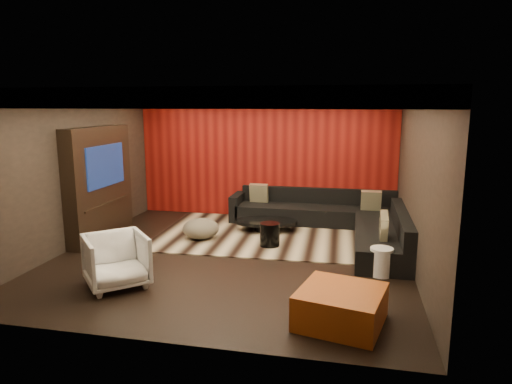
% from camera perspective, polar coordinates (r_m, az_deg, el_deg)
% --- Properties ---
extents(floor, '(6.00, 6.00, 0.02)m').
position_cam_1_polar(floor, '(8.08, -3.01, -8.11)').
color(floor, black).
rests_on(floor, ground).
extents(ceiling, '(6.00, 6.00, 0.02)m').
position_cam_1_polar(ceiling, '(7.64, -3.22, 12.31)').
color(ceiling, silver).
rests_on(ceiling, ground).
extents(wall_back, '(6.00, 0.02, 2.80)m').
position_cam_1_polar(wall_back, '(10.64, 1.15, 4.34)').
color(wall_back, black).
rests_on(wall_back, ground).
extents(wall_left, '(0.02, 6.00, 2.80)m').
position_cam_1_polar(wall_left, '(9.00, -21.96, 2.32)').
color(wall_left, black).
rests_on(wall_left, ground).
extents(wall_right, '(0.02, 6.00, 2.80)m').
position_cam_1_polar(wall_right, '(7.54, 19.57, 0.94)').
color(wall_right, black).
rests_on(wall_right, ground).
extents(red_feature_wall, '(5.98, 0.05, 2.78)m').
position_cam_1_polar(red_feature_wall, '(10.60, 1.11, 4.31)').
color(red_feature_wall, '#6B0C0A').
rests_on(red_feature_wall, ground).
extents(soffit_back, '(6.00, 0.60, 0.22)m').
position_cam_1_polar(soffit_back, '(10.27, 0.84, 11.31)').
color(soffit_back, silver).
rests_on(soffit_back, ground).
extents(soffit_front, '(6.00, 0.60, 0.22)m').
position_cam_1_polar(soffit_front, '(5.08, -11.42, 11.43)').
color(soffit_front, silver).
rests_on(soffit_front, ground).
extents(soffit_left, '(0.60, 4.80, 0.22)m').
position_cam_1_polar(soffit_left, '(8.74, -20.85, 10.66)').
color(soffit_left, silver).
rests_on(soffit_left, ground).
extents(soffit_right, '(0.60, 4.80, 0.22)m').
position_cam_1_polar(soffit_right, '(7.40, 17.80, 10.92)').
color(soffit_right, silver).
rests_on(soffit_right, ground).
extents(cove_back, '(4.80, 0.08, 0.04)m').
position_cam_1_polar(cove_back, '(9.93, 0.45, 10.80)').
color(cove_back, '#FFD899').
rests_on(cove_back, ground).
extents(cove_front, '(4.80, 0.08, 0.04)m').
position_cam_1_polar(cove_front, '(5.40, -9.93, 10.49)').
color(cove_front, '#FFD899').
rests_on(cove_front, ground).
extents(cove_left, '(0.08, 4.80, 0.04)m').
position_cam_1_polar(cove_left, '(8.57, -18.87, 10.20)').
color(cove_left, '#FFD899').
rests_on(cove_left, ground).
extents(cove_right, '(0.08, 4.80, 0.04)m').
position_cam_1_polar(cove_right, '(7.37, 15.09, 10.37)').
color(cove_right, '#FFD899').
rests_on(cove_right, ground).
extents(tv_surround, '(0.30, 2.00, 2.20)m').
position_cam_1_polar(tv_surround, '(9.46, -19.01, 1.06)').
color(tv_surround, black).
rests_on(tv_surround, ground).
extents(tv_screen, '(0.04, 1.30, 0.80)m').
position_cam_1_polar(tv_screen, '(9.33, -18.30, 3.15)').
color(tv_screen, black).
rests_on(tv_screen, ground).
extents(tv_shelf, '(0.04, 1.60, 0.04)m').
position_cam_1_polar(tv_shelf, '(9.45, -18.02, -1.36)').
color(tv_shelf, black).
rests_on(tv_shelf, ground).
extents(rug, '(4.08, 3.11, 0.02)m').
position_cam_1_polar(rug, '(9.37, 0.36, -5.27)').
color(rug, '#BDAB8A').
rests_on(rug, floor).
extents(coffee_table, '(1.49, 1.49, 0.22)m').
position_cam_1_polar(coffee_table, '(9.56, 1.25, -4.18)').
color(coffee_table, black).
rests_on(coffee_table, rug).
extents(drum_stool, '(0.45, 0.45, 0.44)m').
position_cam_1_polar(drum_stool, '(8.53, 1.74, -5.32)').
color(drum_stool, black).
rests_on(drum_stool, rug).
extents(striped_pouf, '(0.93, 0.93, 0.39)m').
position_cam_1_polar(striped_pouf, '(9.06, -6.90, -4.55)').
color(striped_pouf, '#BBAF91').
rests_on(striped_pouf, rug).
extents(white_side_table, '(0.38, 0.38, 0.44)m').
position_cam_1_polar(white_side_table, '(7.42, 15.39, -8.39)').
color(white_side_table, white).
rests_on(white_side_table, floor).
extents(orange_ottoman, '(1.16, 1.16, 0.43)m').
position_cam_1_polar(orange_ottoman, '(5.79, 10.56, -13.89)').
color(orange_ottoman, '#9E3914').
rests_on(orange_ottoman, floor).
extents(armchair, '(1.19, 1.19, 0.78)m').
position_cam_1_polar(armchair, '(7.00, -17.06, -8.19)').
color(armchair, silver).
rests_on(armchair, floor).
extents(sectional_sofa, '(3.65, 3.50, 0.75)m').
position_cam_1_polar(sectional_sofa, '(9.53, 10.10, -3.58)').
color(sectional_sofa, black).
rests_on(sectional_sofa, floor).
extents(throw_pillows, '(2.91, 2.74, 0.50)m').
position_cam_1_polar(throw_pillows, '(9.36, 9.51, -1.58)').
color(throw_pillows, beige).
rests_on(throw_pillows, sectional_sofa).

